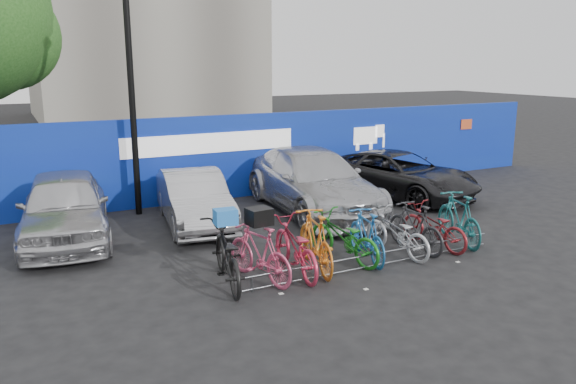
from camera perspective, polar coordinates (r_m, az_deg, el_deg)
ground at (r=11.49m, az=7.20°, el=-6.65°), size 100.00×100.00×0.00m
hoarding at (r=16.34m, az=-4.55°, el=3.71°), size 22.00×0.18×2.40m
lamppost at (r=14.61m, az=-15.65°, el=10.32°), size 0.25×0.50×6.11m
bike_rack at (r=10.97m, az=8.99°, el=-6.77°), size 5.60×0.03×0.30m
car_0 at (r=13.22m, az=-21.75°, el=-1.39°), size 2.35×4.68×1.53m
car_1 at (r=13.63m, az=-9.51°, el=-0.70°), size 1.90×4.10×1.30m
car_2 at (r=14.79m, az=2.52°, el=1.13°), size 2.64×5.64×1.59m
car_3 at (r=16.57m, az=11.12°, el=1.73°), size 3.48×5.20×1.32m
bike_0 at (r=9.98m, az=-6.27°, el=-6.34°), size 1.10×2.20×1.11m
bike_1 at (r=10.10m, az=-2.91°, el=-6.20°), size 0.91×1.82×1.06m
bike_2 at (r=10.43m, az=0.68°, el=-5.59°), size 0.87×2.04×1.04m
bike_3 at (r=10.60m, az=2.82°, el=-5.00°), size 0.90×1.97×1.14m
bike_4 at (r=11.11m, az=5.64°, el=-4.63°), size 1.05×1.97×0.98m
bike_5 at (r=11.20m, az=8.00°, el=-4.42°), size 0.81×1.77×1.03m
bike_6 at (r=11.63m, az=10.96°, el=-4.12°), size 0.85×1.85×0.93m
bike_7 at (r=11.98m, az=12.80°, el=-3.48°), size 0.50×1.70×1.02m
bike_8 at (r=12.26m, az=14.57°, el=-3.43°), size 0.83×1.82×0.93m
bike_9 at (r=12.69m, az=16.97°, el=-2.56°), size 0.98×1.93×1.12m
cargo_crate at (r=9.78m, az=-6.37°, el=-2.52°), size 0.40×0.32×0.27m
cargo_topcase at (r=9.90m, az=-2.95°, el=-2.49°), size 0.44×0.40×0.30m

